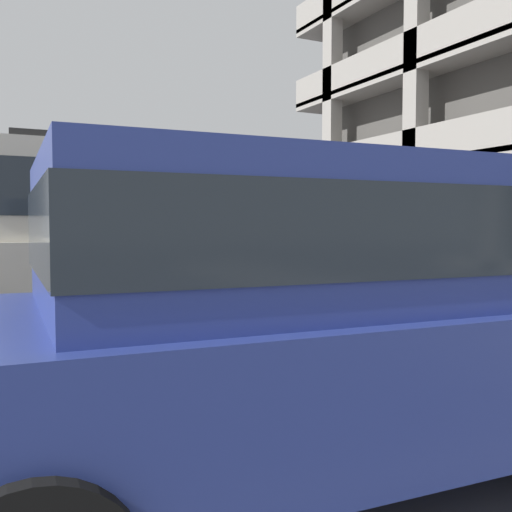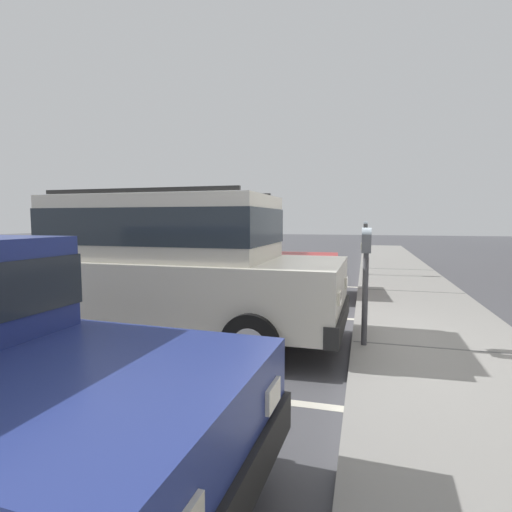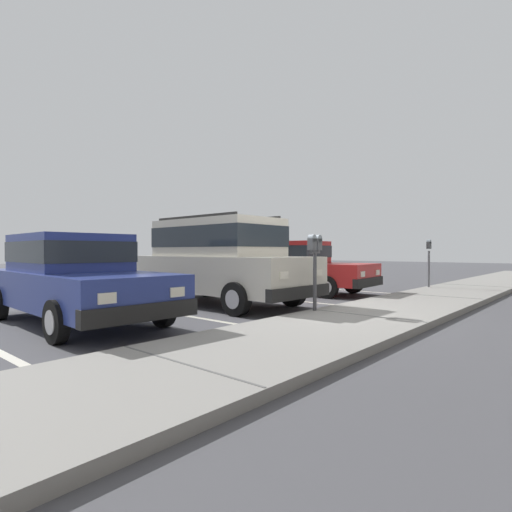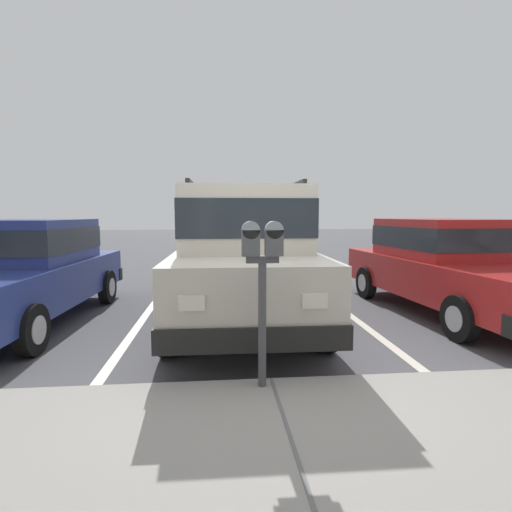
% 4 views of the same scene
% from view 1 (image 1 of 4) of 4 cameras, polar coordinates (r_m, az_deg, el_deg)
% --- Properties ---
extents(ground_plane, '(80.00, 80.00, 0.10)m').
position_cam_1_polar(ground_plane, '(7.05, 7.93, -7.73)').
color(ground_plane, '#4C4C51').
extents(sidewalk, '(40.00, 2.20, 0.12)m').
position_cam_1_polar(sidewalk, '(7.82, 15.88, -5.93)').
color(sidewalk, gray).
rests_on(sidewalk, ground_plane).
extents(parking_stall_lines, '(13.24, 4.80, 0.01)m').
position_cam_1_polar(parking_stall_lines, '(4.95, 5.13, -11.68)').
color(parking_stall_lines, silver).
rests_on(parking_stall_lines, ground_plane).
extents(silver_suv, '(2.08, 4.81, 2.03)m').
position_cam_1_polar(silver_suv, '(5.85, -10.29, 1.29)').
color(silver_suv, beige).
rests_on(silver_suv, ground_plane).
extents(red_sedan, '(2.05, 4.59, 1.54)m').
position_cam_1_polar(red_sedan, '(9.15, -17.53, 0.10)').
color(red_sedan, red).
rests_on(red_sedan, ground_plane).
extents(dark_hatchback, '(1.98, 4.55, 1.54)m').
position_cam_1_polar(dark_hatchback, '(2.77, 4.53, -6.01)').
color(dark_hatchback, navy).
rests_on(dark_hatchback, ground_plane).
extents(parking_meter_near, '(0.35, 0.12, 1.44)m').
position_cam_1_polar(parking_meter_near, '(7.05, 10.80, 2.42)').
color(parking_meter_near, '#47474C').
rests_on(parking_meter_near, sidewalk).
extents(parking_meter_far, '(0.15, 0.12, 1.49)m').
position_cam_1_polar(parking_meter_far, '(12.90, -7.10, 2.24)').
color(parking_meter_far, '#595B60').
rests_on(parking_meter_far, sidewalk).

